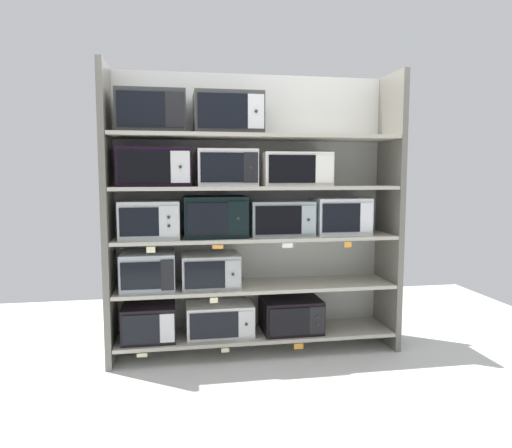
# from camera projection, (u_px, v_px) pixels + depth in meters

# --- Properties ---
(ground) EXTENTS (6.36, 6.00, 0.02)m
(ground) POSITION_uv_depth(u_px,v_px,m) (281.00, 407.00, 3.16)
(ground) COLOR silver
(back_panel) EXTENTS (2.56, 0.04, 2.40)m
(back_panel) POSITION_uv_depth(u_px,v_px,m) (251.00, 211.00, 4.27)
(back_panel) COLOR #B2B2AD
(back_panel) RESTS_ON ground
(upright_left) EXTENTS (0.05, 0.49, 2.40)m
(upright_left) POSITION_uv_depth(u_px,v_px,m) (108.00, 216.00, 3.81)
(upright_left) COLOR #68645B
(upright_left) RESTS_ON ground
(upright_right) EXTENTS (0.05, 0.49, 2.40)m
(upright_right) POSITION_uv_depth(u_px,v_px,m) (390.00, 212.00, 4.22)
(upright_right) COLOR #68645B
(upright_right) RESTS_ON ground
(shelf_0) EXTENTS (2.36, 0.49, 0.03)m
(shelf_0) POSITION_uv_depth(u_px,v_px,m) (256.00, 334.00, 4.12)
(shelf_0) COLOR #ADA899
(shelf_0) RESTS_ON ground
(microwave_0) EXTENTS (0.43, 0.42, 0.29)m
(microwave_0) POSITION_uv_depth(u_px,v_px,m) (149.00, 321.00, 3.95)
(microwave_0) COLOR black
(microwave_0) RESTS_ON shelf_0
(microwave_1) EXTENTS (0.56, 0.35, 0.27)m
(microwave_1) POSITION_uv_depth(u_px,v_px,m) (220.00, 319.00, 4.05)
(microwave_1) COLOR silver
(microwave_1) RESTS_ON shelf_0
(microwave_2) EXTENTS (0.51, 0.43, 0.29)m
(microwave_2) POSITION_uv_depth(u_px,v_px,m) (291.00, 314.00, 4.15)
(microwave_2) COLOR black
(microwave_2) RESTS_ON shelf_0
(price_tag_0) EXTENTS (0.08, 0.00, 0.03)m
(price_tag_0) POSITION_uv_depth(u_px,v_px,m) (142.00, 355.00, 3.72)
(price_tag_0) COLOR beige
(price_tag_1) EXTENTS (0.06, 0.00, 0.03)m
(price_tag_1) POSITION_uv_depth(u_px,v_px,m) (225.00, 350.00, 3.83)
(price_tag_1) COLOR beige
(price_tag_2) EXTENTS (0.08, 0.00, 0.05)m
(price_tag_2) POSITION_uv_depth(u_px,v_px,m) (299.00, 346.00, 3.94)
(price_tag_2) COLOR orange
(shelf_1) EXTENTS (2.36, 0.49, 0.03)m
(shelf_1) POSITION_uv_depth(u_px,v_px,m) (256.00, 286.00, 4.08)
(shelf_1) COLOR #ADA899
(microwave_3) EXTENTS (0.43, 0.42, 0.31)m
(microwave_3) POSITION_uv_depth(u_px,v_px,m) (148.00, 271.00, 3.91)
(microwave_3) COLOR #9BA6AF
(microwave_3) RESTS_ON shelf_1
(microwave_4) EXTENTS (0.48, 0.40, 0.28)m
(microwave_4) POSITION_uv_depth(u_px,v_px,m) (210.00, 270.00, 3.99)
(microwave_4) COLOR #A2A5A7
(microwave_4) RESTS_ON shelf_1
(price_tag_3) EXTENTS (0.06, 0.00, 0.04)m
(price_tag_3) POSITION_uv_depth(u_px,v_px,m) (214.00, 300.00, 3.78)
(price_tag_3) COLOR beige
(shelf_2) EXTENTS (2.36, 0.49, 0.03)m
(shelf_2) POSITION_uv_depth(u_px,v_px,m) (256.00, 237.00, 4.03)
(shelf_2) COLOR #ADA899
(microwave_5) EXTENTS (0.48, 0.40, 0.31)m
(microwave_5) POSITION_uv_depth(u_px,v_px,m) (150.00, 219.00, 3.86)
(microwave_5) COLOR #BABEBE
(microwave_5) RESTS_ON shelf_2
(microwave_6) EXTENTS (0.52, 0.41, 0.34)m
(microwave_6) POSITION_uv_depth(u_px,v_px,m) (215.00, 216.00, 3.95)
(microwave_6) COLOR black
(microwave_6) RESTS_ON shelf_2
(microwave_7) EXTENTS (0.54, 0.35, 0.29)m
(microwave_7) POSITION_uv_depth(u_px,v_px,m) (281.00, 218.00, 4.05)
(microwave_7) COLOR #99A6AB
(microwave_7) RESTS_ON shelf_2
(microwave_8) EXTENTS (0.47, 0.33, 0.31)m
(microwave_8) POSITION_uv_depth(u_px,v_px,m) (341.00, 216.00, 4.14)
(microwave_8) COLOR silver
(microwave_8) RESTS_ON shelf_2
(price_tag_4) EXTENTS (0.07, 0.00, 0.05)m
(price_tag_4) POSITION_uv_depth(u_px,v_px,m) (151.00, 250.00, 3.65)
(price_tag_4) COLOR beige
(price_tag_5) EXTENTS (0.09, 0.00, 0.03)m
(price_tag_5) POSITION_uv_depth(u_px,v_px,m) (218.00, 247.00, 3.74)
(price_tag_5) COLOR orange
(price_tag_6) EXTENTS (0.09, 0.00, 0.04)m
(price_tag_6) POSITION_uv_depth(u_px,v_px,m) (288.00, 245.00, 3.83)
(price_tag_6) COLOR white
(price_tag_7) EXTENTS (0.06, 0.00, 0.05)m
(price_tag_7) POSITION_uv_depth(u_px,v_px,m) (348.00, 245.00, 3.92)
(price_tag_7) COLOR orange
(shelf_3) EXTENTS (2.36, 0.49, 0.03)m
(shelf_3) POSITION_uv_depth(u_px,v_px,m) (256.00, 188.00, 3.99)
(shelf_3) COLOR #ADA899
(microwave_9) EXTENTS (0.58, 0.40, 0.31)m
(microwave_9) POSITION_uv_depth(u_px,v_px,m) (155.00, 167.00, 3.83)
(microwave_9) COLOR black
(microwave_9) RESTS_ON shelf_3
(microwave_10) EXTENTS (0.49, 0.37, 0.30)m
(microwave_10) POSITION_uv_depth(u_px,v_px,m) (227.00, 168.00, 3.93)
(microwave_10) COLOR silver
(microwave_10) RESTS_ON shelf_3
(microwave_11) EXTENTS (0.57, 0.40, 0.28)m
(microwave_11) POSITION_uv_depth(u_px,v_px,m) (295.00, 169.00, 4.03)
(microwave_11) COLOR silver
(microwave_11) RESTS_ON shelf_3
(shelf_4) EXTENTS (2.36, 0.49, 0.03)m
(shelf_4) POSITION_uv_depth(u_px,v_px,m) (256.00, 137.00, 3.95)
(shelf_4) COLOR #ADA899
(microwave_12) EXTENTS (0.54, 0.37, 0.34)m
(microwave_12) POSITION_uv_depth(u_px,v_px,m) (151.00, 112.00, 3.78)
(microwave_12) COLOR #2C2E2E
(microwave_12) RESTS_ON shelf_4
(microwave_13) EXTENTS (0.55, 0.42, 0.33)m
(microwave_13) POSITION_uv_depth(u_px,v_px,m) (228.00, 114.00, 3.88)
(microwave_13) COLOR #343533
(microwave_13) RESTS_ON shelf_4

